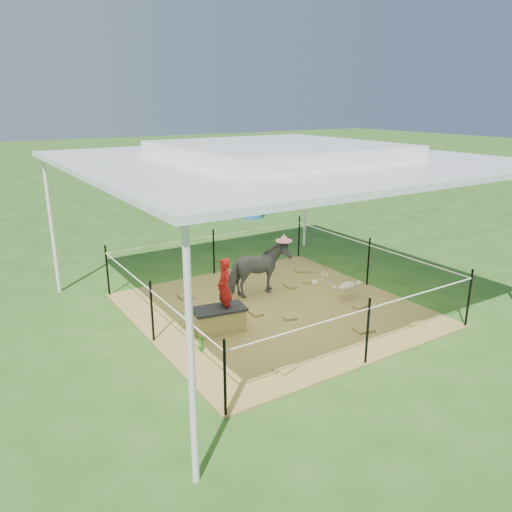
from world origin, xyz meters
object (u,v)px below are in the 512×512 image
woman (224,281)px  picnic_table_far (252,190)px  green_bottle (201,344)px  picnic_table_near (178,201)px  straw_bale (219,320)px  foal (348,285)px  distant_person (206,195)px  trash_barrel (252,202)px  pony (259,270)px

woman → picnic_table_far: woman is taller
woman → green_bottle: bearing=-45.4°
picnic_table_near → picnic_table_far: 3.23m
straw_bale → foal: (2.64, -0.10, 0.11)m
picnic_table_far → green_bottle: bearing=-135.8°
woman → distant_person: bearing=164.5°
straw_bale → green_bottle: (-0.55, -0.45, -0.07)m
straw_bale → trash_barrel: size_ratio=0.78×
pony → distant_person: 7.56m
green_bottle → pony: bearing=36.0°
green_bottle → distant_person: size_ratio=0.18×
woman → foal: bearing=97.6°
pony → trash_barrel: (3.48, 5.74, -0.03)m
pony → picnic_table_far: (5.02, 8.22, -0.16)m
straw_bale → picnic_table_far: 11.15m
foal → distant_person: bearing=76.5°
woman → pony: size_ratio=0.79×
straw_bale → picnic_table_near: (3.17, 8.68, 0.17)m
picnic_table_far → picnic_table_near: bearing=178.4°
green_bottle → picnic_table_near: size_ratio=0.12×
pony → distant_person: distant_person is taller
pony → woman: bearing=126.2°
picnic_table_far → distant_person: (-2.45, -1.11, 0.24)m
picnic_table_far → straw_bale: bearing=-134.9°
straw_bale → green_bottle: 0.71m
green_bottle → picnic_table_far: 11.84m
trash_barrel → distant_person: 1.65m
green_bottle → foal: size_ratio=0.22×
woman → green_bottle: woman is taller
straw_bale → foal: bearing=-2.2°
woman → trash_barrel: (4.73, 6.67, -0.35)m
picnic_table_near → picnic_table_far: size_ratio=1.00×
pony → distant_person: size_ratio=0.97×
straw_bale → foal: 2.64m
green_bottle → trash_barrel: size_ratio=0.22×
pony → picnic_table_far: size_ratio=0.67×
distant_person → picnic_table_far: bearing=-144.9°
trash_barrel → distant_person: size_ratio=0.81×
trash_barrel → picnic_table_near: size_ratio=0.56×
straw_bale → picnic_table_near: picnic_table_near is taller
foal → trash_barrel: bearing=67.5°
woman → pony: 1.59m
picnic_table_near → distant_person: (0.75, -0.63, 0.24)m
straw_bale → foal: foal is taller
straw_bale → distant_person: distant_person is taller
distant_person → foal: bearing=91.8°
trash_barrel → picnic_table_far: bearing=58.2°
straw_bale → picnic_table_far: (6.37, 9.15, 0.17)m
woman → picnic_table_near: bearing=170.4°
woman → pony: bearing=136.6°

